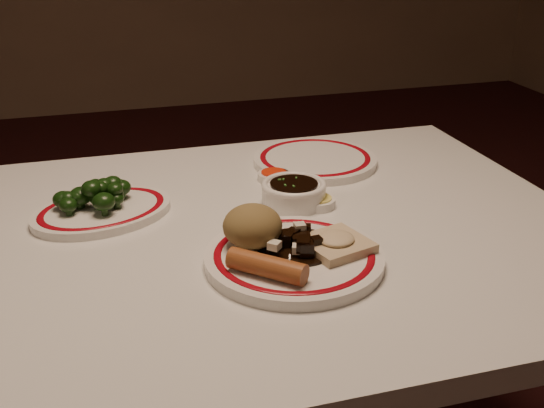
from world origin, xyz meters
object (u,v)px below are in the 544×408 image
(rice_mound, at_px, (252,226))
(main_plate, at_px, (294,258))
(broccoli_plate, at_px, (102,211))
(spring_roll, at_px, (267,266))
(fried_wonton, at_px, (336,243))
(stirfry_heap, at_px, (297,243))
(broccoli_pile, at_px, (97,194))
(dining_table, at_px, (244,278))
(soy_bowl, at_px, (294,194))

(rice_mound, bearing_deg, main_plate, -39.68)
(rice_mound, height_order, broccoli_plate, rice_mound)
(spring_roll, bearing_deg, fried_wonton, -24.05)
(main_plate, xyz_separation_m, fried_wonton, (0.07, -0.00, 0.02))
(stirfry_heap, height_order, broccoli_pile, broccoli_pile)
(stirfry_heap, bearing_deg, dining_table, 114.62)
(broccoli_pile, distance_m, soy_bowl, 0.35)
(soy_bowl, bearing_deg, broccoli_pile, 171.03)
(rice_mound, relative_size, soy_bowl, 0.79)
(dining_table, distance_m, broccoli_pile, 0.30)
(main_plate, distance_m, rice_mound, 0.08)
(broccoli_pile, bearing_deg, fried_wonton, -38.77)
(dining_table, relative_size, main_plate, 3.29)
(rice_mound, relative_size, spring_roll, 0.78)
(main_plate, distance_m, spring_roll, 0.08)
(stirfry_heap, relative_size, broccoli_pile, 0.92)
(broccoli_plate, relative_size, broccoli_pile, 2.17)
(dining_table, bearing_deg, rice_mound, -94.23)
(broccoli_plate, bearing_deg, spring_roll, -56.33)
(fried_wonton, height_order, soy_bowl, fried_wonton)
(rice_mound, xyz_separation_m, broccoli_plate, (-0.22, 0.22, -0.04))
(dining_table, xyz_separation_m, stirfry_heap, (0.06, -0.12, 0.12))
(dining_table, height_order, rice_mound, rice_mound)
(dining_table, xyz_separation_m, rice_mound, (-0.01, -0.09, 0.14))
(broccoli_plate, relative_size, soy_bowl, 2.55)
(soy_bowl, bearing_deg, rice_mound, -125.55)
(spring_roll, relative_size, soy_bowl, 1.02)
(rice_mound, relative_size, fried_wonton, 0.80)
(rice_mound, xyz_separation_m, fried_wonton, (0.12, -0.05, -0.02))
(dining_table, height_order, stirfry_heap, stirfry_heap)
(dining_table, distance_m, rice_mound, 0.17)
(main_plate, relative_size, broccoli_pile, 2.64)
(fried_wonton, relative_size, soy_bowl, 0.99)
(dining_table, xyz_separation_m, main_plate, (0.05, -0.14, 0.10))
(dining_table, relative_size, broccoli_pile, 8.69)
(soy_bowl, bearing_deg, fried_wonton, -91.03)
(stirfry_heap, bearing_deg, spring_roll, -134.76)
(fried_wonton, xyz_separation_m, soy_bowl, (0.00, 0.22, -0.01))
(broccoli_plate, bearing_deg, soy_bowl, -7.72)
(stirfry_heap, relative_size, soy_bowl, 1.08)
(spring_roll, distance_m, soy_bowl, 0.30)
(dining_table, height_order, broccoli_pile, broccoli_pile)
(stirfry_heap, height_order, soy_bowl, stirfry_heap)
(rice_mound, bearing_deg, stirfry_heap, -26.05)
(dining_table, distance_m, main_plate, 0.18)
(stirfry_heap, xyz_separation_m, broccoli_plate, (-0.28, 0.25, -0.02))
(main_plate, xyz_separation_m, broccoli_pile, (-0.28, 0.27, 0.03))
(fried_wonton, distance_m, broccoli_plate, 0.43)
(dining_table, height_order, soy_bowl, soy_bowl)
(main_plate, distance_m, fried_wonton, 0.07)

